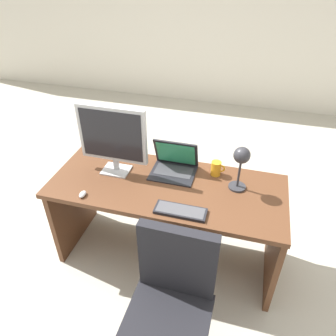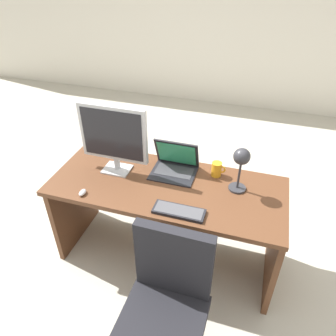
{
  "view_description": "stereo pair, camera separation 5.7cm",
  "coord_description": "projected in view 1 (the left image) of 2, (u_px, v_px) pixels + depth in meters",
  "views": [
    {
      "loc": [
        0.49,
        -1.72,
        2.15
      ],
      "look_at": [
        0.0,
        0.03,
        0.86
      ],
      "focal_mm": 34.47,
      "sensor_mm": 36.0,
      "label": 1
    },
    {
      "loc": [
        0.54,
        -1.7,
        2.15
      ],
      "look_at": [
        0.0,
        0.03,
        0.86
      ],
      "focal_mm": 34.47,
      "sensor_mm": 36.0,
      "label": 2
    }
  ],
  "objects": [
    {
      "name": "ground",
      "position": [
        201.0,
        159.0,
        3.88
      ],
      "size": [
        12.0,
        12.0,
        0.0
      ],
      "primitive_type": "plane",
      "color": "#B7B2A3"
    },
    {
      "name": "desk_lamp",
      "position": [
        241.0,
        160.0,
        2.08
      ],
      "size": [
        0.12,
        0.14,
        0.34
      ],
      "color": "#2D2D33",
      "rests_on": "desk"
    },
    {
      "name": "office_chair",
      "position": [
        169.0,
        319.0,
        1.83
      ],
      "size": [
        0.56,
        0.56,
        0.95
      ],
      "color": "black",
      "rests_on": "ground"
    },
    {
      "name": "desk",
      "position": [
        169.0,
        204.0,
        2.43
      ],
      "size": [
        1.65,
        0.69,
        0.74
      ],
      "color": "#56331E",
      "rests_on": "ground"
    },
    {
      "name": "coffee_mug",
      "position": [
        216.0,
        168.0,
        2.34
      ],
      "size": [
        0.1,
        0.07,
        0.11
      ],
      "color": "orange",
      "rests_on": "desk"
    },
    {
      "name": "laptop",
      "position": [
        175.0,
        162.0,
        2.37
      ],
      "size": [
        0.32,
        0.27,
        0.25
      ],
      "color": "black",
      "rests_on": "desk"
    },
    {
      "name": "back_wall",
      "position": [
        230.0,
        7.0,
        4.45
      ],
      "size": [
        10.0,
        0.1,
        2.8
      ],
      "primitive_type": "cube",
      "color": "silver",
      "rests_on": "ground"
    },
    {
      "name": "mouse",
      "position": [
        83.0,
        194.0,
        2.16
      ],
      "size": [
        0.04,
        0.07,
        0.03
      ],
      "color": "silver",
      "rests_on": "desk"
    },
    {
      "name": "keyboard",
      "position": [
        180.0,
        211.0,
        2.03
      ],
      "size": [
        0.33,
        0.12,
        0.02
      ],
      "color": "black",
      "rests_on": "desk"
    },
    {
      "name": "monitor",
      "position": [
        112.0,
        136.0,
        2.24
      ],
      "size": [
        0.5,
        0.16,
        0.52
      ],
      "color": "#B7BABF",
      "rests_on": "desk"
    }
  ]
}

